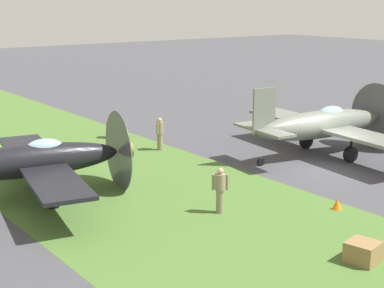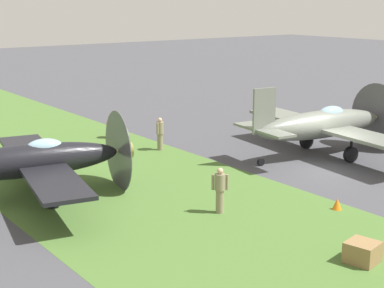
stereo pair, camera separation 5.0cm
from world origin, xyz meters
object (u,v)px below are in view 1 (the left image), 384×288
Objects in this scene: airplane_lead at (323,124)px; ground_crew_chief at (220,189)px; ground_crew_mechanic at (160,133)px; fuel_drum at (112,130)px; runway_marker_cone at (337,204)px; supply_crate at (363,252)px; airplane_wingman at (33,161)px.

ground_crew_chief is at bearing -63.31° from airplane_lead.
fuel_drum is (-4.02, -0.63, -0.46)m from ground_crew_mechanic.
runway_marker_cone is at bearing 62.95° from ground_crew_mechanic.
ground_crew_mechanic reaches higher than supply_crate.
fuel_drum reaches higher than supply_crate.
supply_crate is (15.17, -2.85, -0.59)m from ground_crew_mechanic.
ground_crew_mechanic is 3.93× the size of runway_marker_cone.
ground_crew_chief is at bearing 51.60° from airplane_wingman.
ground_crew_chief reaches higher than runway_marker_cone.
fuel_drum is (-9.94, -6.51, -1.18)m from airplane_lead.
airplane_wingman is at bearing -45.80° from fuel_drum.
airplane_wingman is 9.10m from ground_crew_mechanic.
ground_crew_chief reaches higher than supply_crate.
fuel_drum is (-13.30, 2.93, -0.46)m from ground_crew_chief.
runway_marker_cone is at bearing 3.09° from fuel_drum.
ground_crew_mechanic is at bearing 124.51° from airplane_wingman.
ground_crew_chief is 1.00× the size of ground_crew_mechanic.
runway_marker_cone is (8.14, 8.59, -1.32)m from airplane_wingman.
supply_crate is at bearing 37.09° from airplane_wingman.
supply_crate is at bearing 51.22° from ground_crew_mechanic.
supply_crate is (5.90, 0.71, -0.59)m from ground_crew_chief.
supply_crate reaches higher than runway_marker_cone.
fuel_drum is at bearing 145.97° from airplane_wingman.
runway_marker_cone is (15.67, 0.85, -0.23)m from fuel_drum.
supply_crate is 2.05× the size of runway_marker_cone.
airplane_lead is at bearing 135.34° from runway_marker_cone.
supply_crate is at bearing -6.61° from fuel_drum.
supply_crate is (11.67, 5.52, -1.22)m from airplane_wingman.
airplane_lead is 12.23× the size of fuel_drum.
airplane_lead is at bearing 136.65° from supply_crate.
fuel_drum is at bearing 116.41° from ground_crew_chief.
airplane_wingman reaches higher than fuel_drum.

